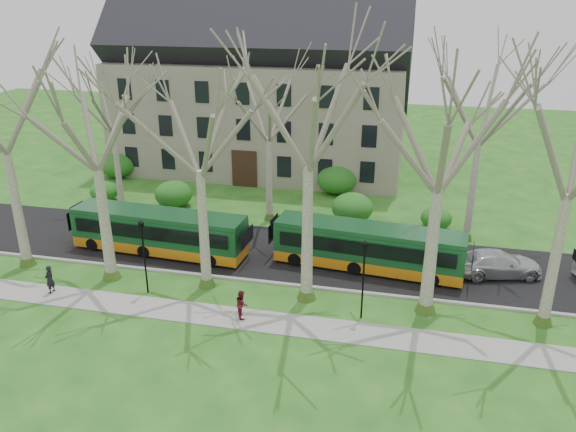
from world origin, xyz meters
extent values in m
plane|color=#1F5C1A|center=(0.00, 0.00, 0.00)|extent=(120.00, 120.00, 0.00)
cube|color=gray|center=(0.00, -2.50, 0.03)|extent=(70.00, 2.00, 0.06)
cube|color=black|center=(0.00, 5.50, 0.03)|extent=(80.00, 8.00, 0.06)
cube|color=#A5A39E|center=(0.00, 1.50, 0.07)|extent=(80.00, 0.25, 0.14)
cube|color=gray|center=(-6.00, 24.00, 5.00)|extent=(26.00, 12.00, 10.00)
cylinder|color=black|center=(-6.00, -1.00, 2.00)|extent=(0.10, 0.10, 4.00)
cube|color=black|center=(-6.00, -1.00, 4.15)|extent=(0.22, 0.22, 0.30)
cylinder|color=black|center=(6.00, -1.00, 2.00)|extent=(0.10, 0.10, 4.00)
cube|color=black|center=(6.00, -1.00, 4.15)|extent=(0.22, 0.22, 0.30)
ellipsoid|color=#1E5F1B|center=(-16.00, 12.00, 1.00)|extent=(2.60, 2.60, 2.00)
ellipsoid|color=#1E5F1B|center=(-10.00, 12.00, 1.00)|extent=(2.60, 2.60, 2.00)
ellipsoid|color=#1E5F1B|center=(4.00, 12.00, 1.00)|extent=(2.60, 2.60, 2.00)
ellipsoid|color=#1E5F1B|center=(10.00, 12.00, 1.00)|extent=(2.60, 2.60, 2.00)
ellipsoid|color=#1E5F1B|center=(-18.00, 18.00, 1.00)|extent=(2.60, 2.60, 2.00)
ellipsoid|color=#1E5F1B|center=(2.00, 18.00, 1.00)|extent=(2.60, 2.60, 2.00)
imported|color=silver|center=(13.38, 5.43, 0.81)|extent=(5.54, 3.34, 1.50)
imported|color=black|center=(-11.25, -2.25, 0.88)|extent=(0.44, 0.63, 1.65)
imported|color=maroon|center=(-0.05, -2.35, 0.82)|extent=(0.85, 0.92, 1.53)
camera|label=1|loc=(7.78, -26.33, 15.82)|focal=35.00mm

